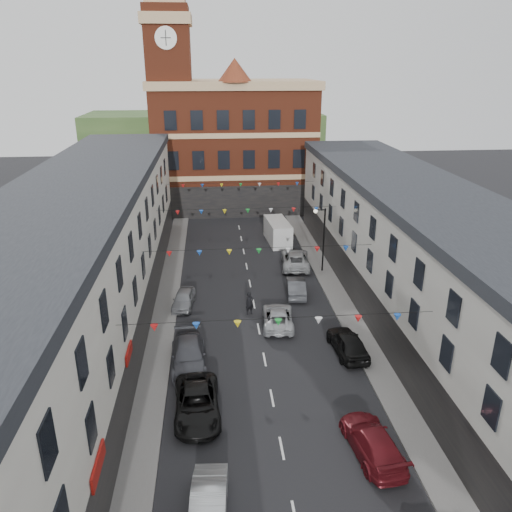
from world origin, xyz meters
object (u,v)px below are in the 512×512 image
object	(u,v)px
car_left_e	(184,299)
car_right_c	(373,441)
car_right_f	(295,259)
pedestrian	(250,303)
car_right_d	(348,343)
moving_car	(278,317)
car_left_b	(208,507)
white_van	(278,232)
car_left_d	(189,355)
car_right_e	(296,287)
car_left_c	(197,403)
street_lamp	(321,231)

from	to	relation	value
car_left_e	car_right_c	distance (m)	19.49
car_right_f	pedestrian	xyz separation A→B (m)	(-5.02, -9.17, 0.15)
car_right_d	car_right_f	size ratio (longest dim) A/B	0.83
car_right_d	pedestrian	distance (m)	8.52
moving_car	pedestrian	bearing A→B (deg)	-39.25
car_left_b	moving_car	bearing A→B (deg)	76.75
car_right_f	moving_car	bearing A→B (deg)	80.45
car_right_d	white_van	world-z (taller)	white_van
car_left_d	moving_car	xyz separation A→B (m)	(6.27, 4.69, -0.10)
car_left_d	car_right_d	world-z (taller)	car_right_d
car_right_c	car_right_e	bearing A→B (deg)	-94.28
car_left_c	moving_car	xyz separation A→B (m)	(5.65, 9.53, -0.07)
car_right_e	white_van	xyz separation A→B (m)	(0.20, 13.06, 0.49)
car_left_d	street_lamp	bearing A→B (deg)	48.14
car_right_c	car_left_e	bearing A→B (deg)	-66.29
car_left_c	car_right_c	bearing A→B (deg)	-25.53
car_left_b	car_right_c	xyz separation A→B (m)	(7.93, 3.10, 0.01)
car_left_e	pedestrian	size ratio (longest dim) A/B	2.12
car_right_e	car_left_d	bearing A→B (deg)	54.34
street_lamp	moving_car	xyz separation A→B (m)	(-5.10, -9.50, -3.25)
car_right_e	white_van	bearing A→B (deg)	-85.42
moving_car	car_left_b	bearing A→B (deg)	77.72
car_right_e	car_right_f	distance (m)	6.15
car_left_c	car_right_f	world-z (taller)	car_right_f
street_lamp	car_right_d	xyz separation A→B (m)	(-1.05, -13.72, -3.14)
street_lamp	car_right_c	size ratio (longest dim) A/B	1.23
car_left_b	car_left_d	bearing A→B (deg)	99.95
car_left_b	car_right_e	xyz separation A→B (m)	(7.20, 21.27, -0.02)
car_right_c	car_right_d	xyz separation A→B (m)	(1.17, 9.00, 0.06)
car_left_e	pedestrian	distance (m)	5.33
street_lamp	car_left_d	distance (m)	18.46
street_lamp	car_left_d	world-z (taller)	street_lamp
car_left_b	moving_car	xyz separation A→B (m)	(5.05, 16.32, -0.05)
car_right_f	car_right_c	bearing A→B (deg)	95.62
car_right_e	car_right_c	bearing A→B (deg)	97.75
car_left_b	car_left_d	xyz separation A→B (m)	(-1.22, 11.62, 0.05)
car_right_c	car_right_d	bearing A→B (deg)	-104.00
street_lamp	car_right_c	bearing A→B (deg)	-95.59
car_left_c	car_right_d	bearing A→B (deg)	26.55
car_left_c	pedestrian	size ratio (longest dim) A/B	2.90
car_right_f	car_left_d	bearing A→B (deg)	65.36
white_van	moving_car	bearing A→B (deg)	-102.16
car_right_d	pedestrian	xyz separation A→B (m)	(-5.97, 6.08, 0.13)
car_right_c	car_right_f	xyz separation A→B (m)	(0.23, 24.25, 0.04)
street_lamp	moving_car	size ratio (longest dim) A/B	1.28
car_left_b	moving_car	world-z (taller)	car_left_b
white_van	car_right_e	bearing A→B (deg)	-95.61
car_left_b	car_left_c	bearing A→B (deg)	99.03
car_left_b	car_left_d	world-z (taller)	car_left_d
moving_car	car_right_e	bearing A→B (deg)	-108.54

